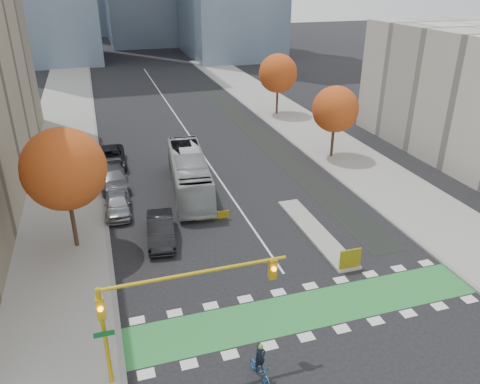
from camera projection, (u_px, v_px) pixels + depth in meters
ground at (321, 328)px, 24.12m from camera, size 300.00×300.00×0.00m
sidewalk_west at (58, 199)px, 37.70m from camera, size 7.00×120.00×0.15m
sidewalk_east at (355, 162)px, 45.01m from camera, size 7.00×120.00×0.15m
curb_west at (103, 193)px, 38.65m from camera, size 0.30×120.00×0.16m
curb_east at (322, 166)px, 44.07m from camera, size 0.30×120.00×0.16m
bike_crossing at (308, 310)px, 25.42m from camera, size 20.00×3.00×0.01m
centre_line at (178, 118)px, 58.65m from camera, size 0.15×70.00×0.01m
bike_lane_paint at (261, 137)px, 52.05m from camera, size 2.50×50.00×0.01m
median_island at (315, 231)px, 32.94m from camera, size 1.60×10.00×0.16m
hazard_board at (350, 259)px, 28.49m from camera, size 1.40×0.12×1.30m
tree_west at (64, 169)px, 28.84m from camera, size 5.20×5.20×8.22m
tree_east_near at (335, 109)px, 44.30m from camera, size 4.40×4.40×7.08m
tree_east_far at (278, 73)px, 58.08m from camera, size 4.80×4.80×7.65m
traffic_signal_west at (164, 300)px, 19.82m from camera, size 8.53×0.56×5.20m
cyclist at (260, 366)px, 20.92m from camera, size 0.93×1.76×1.93m
bus at (189, 173)px, 38.50m from camera, size 3.91×11.91×3.26m
parked_car_a at (118, 204)px, 35.30m from camera, size 2.15×4.80×1.60m
parked_car_b at (161, 230)px, 31.64m from camera, size 2.34×5.24×1.67m
parked_car_c at (113, 178)px, 39.61m from camera, size 2.52×5.71×1.63m
parked_car_d at (110, 158)px, 43.91m from camera, size 2.96×6.17×1.70m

